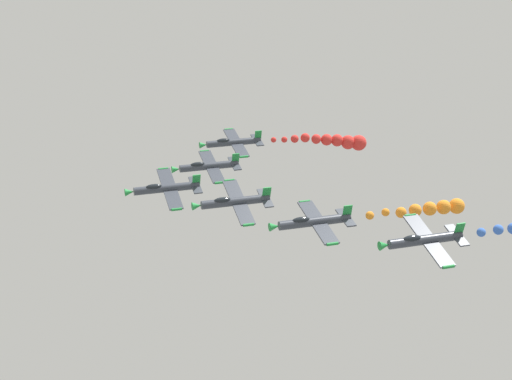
% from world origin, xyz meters
% --- Properties ---
extents(airplane_lead, '(9.19, 10.35, 3.47)m').
position_xyz_m(airplane_lead, '(4.77, 11.45, 60.14)').
color(airplane_lead, '#333842').
extents(airplane_left_inner, '(9.17, 10.35, 3.50)m').
position_xyz_m(airplane_left_inner, '(-4.20, 4.26, 60.58)').
color(airplane_left_inner, '#333842').
extents(airplane_right_inner, '(9.36, 10.35, 3.17)m').
position_xyz_m(airplane_right_inner, '(13.81, 3.22, 59.73)').
color(airplane_right_inner, '#333842').
extents(airplane_left_outer, '(9.42, 10.35, 3.02)m').
position_xyz_m(airplane_left_outer, '(-13.92, -2.76, 60.72)').
color(airplane_left_outer, '#333842').
extents(smoke_trail_left_outer, '(3.26, 14.81, 2.54)m').
position_xyz_m(smoke_trail_left_outer, '(-12.84, -19.48, 60.04)').
color(smoke_trail_left_outer, orange).
extents(airplane_right_outer, '(9.37, 10.35, 3.13)m').
position_xyz_m(airplane_right_outer, '(22.12, -3.03, 60.65)').
color(airplane_right_outer, '#333842').
extents(smoke_trail_right_outer, '(3.55, 16.49, 3.38)m').
position_xyz_m(smoke_trail_right_outer, '(20.99, -21.19, 59.58)').
color(smoke_trail_right_outer, red).
extents(airplane_trailing, '(9.27, 10.35, 3.34)m').
position_xyz_m(airplane_trailing, '(-22.82, -12.54, 60.76)').
color(airplane_trailing, '#333842').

